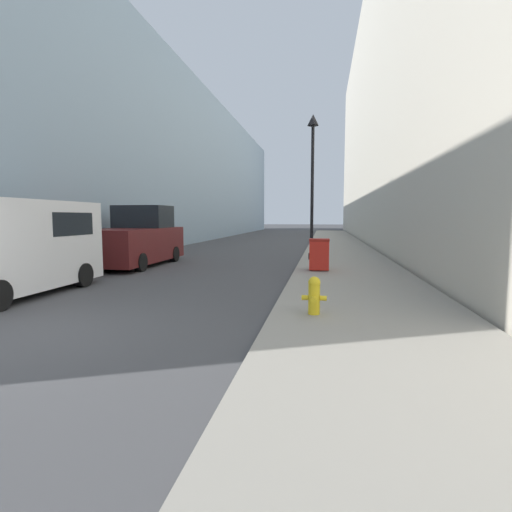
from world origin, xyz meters
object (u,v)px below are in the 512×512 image
Objects in this scene: white_van at (14,243)px; pickup_truck at (136,240)px; trash_bin at (319,254)px; lamppost at (313,164)px; fire_hydrant at (314,295)px.

pickup_truck is (0.00, 6.19, -0.27)m from white_van.
white_van is at bearing -145.99° from trash_bin.
lamppost is 1.25× the size of white_van.
lamppost is at bearing 16.91° from pickup_truck.
lamppost reaches higher than fire_hydrant.
white_van reaches higher than fire_hydrant.
fire_hydrant is at bearing -90.17° from trash_bin.
trash_bin is 0.21× the size of pickup_truck.
white_van is 0.92× the size of pickup_truck.
white_van is (-7.10, 1.23, 0.76)m from fire_hydrant.
trash_bin is at bearing 89.83° from fire_hydrant.
pickup_truck is (-7.11, 1.39, 0.31)m from trash_bin.
pickup_truck is at bearing 133.74° from fire_hydrant.
lamppost is (-0.34, 9.47, 3.53)m from fire_hydrant.
trash_bin is 0.18× the size of lamppost.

